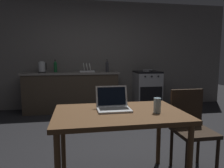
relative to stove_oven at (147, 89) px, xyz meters
The scene contains 13 objects.
ground_plane 2.66m from the stove_oven, 119.65° to the right, with size 12.00×12.00×0.00m, color black.
back_wall 1.36m from the stove_oven, 160.52° to the left, with size 6.40×0.10×2.61m, color #65605E.
kitchen_counter 1.84m from the stove_oven, behind, with size 2.16×0.64×0.91m.
stove_oven is the anchor object (origin of this frame).
dining_table 3.30m from the stove_oven, 114.08° to the right, with size 1.22×0.79×0.75m.
chair 2.88m from the stove_oven, 99.88° to the right, with size 0.40×0.40×0.90m.
laptop 3.25m from the stove_oven, 115.36° to the right, with size 0.32×0.28×0.22m.
electric_kettle 2.55m from the stove_oven, behind, with size 0.18×0.16×0.25m.
bottle 1.17m from the stove_oven, behind, with size 0.07×0.07×0.29m.
frying_pan 0.48m from the stove_oven, 83.56° to the right, with size 0.27×0.44×0.05m.
drinking_glass 3.28m from the stove_oven, 107.94° to the right, with size 0.07×0.07×0.14m.
dish_rack 1.56m from the stove_oven, behind, with size 0.34×0.26×0.21m.
bottle_b 2.28m from the stove_oven, behind, with size 0.08×0.08×0.29m.
Camera 1 is at (-0.44, -2.60, 1.27)m, focal length 33.27 mm.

